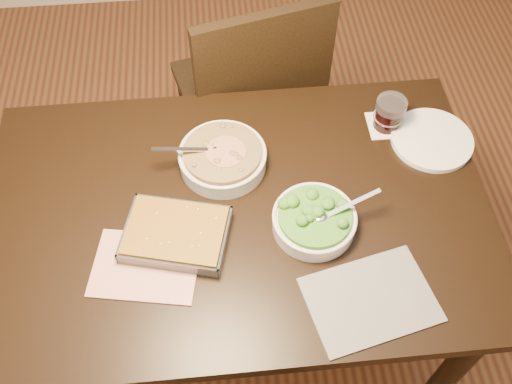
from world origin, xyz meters
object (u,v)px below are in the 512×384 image
Objects in this scene: stew_bowl at (223,157)px; chair_far at (252,93)px; broccoli_bowl at (314,220)px; wine_tumbler at (389,113)px; table at (238,227)px; baking_dish at (176,234)px; dinner_plate at (432,140)px.

chair_far is (0.13, 0.48, -0.23)m from stew_bowl.
broccoli_bowl is 0.75m from chair_far.
wine_tumbler is (0.51, 0.11, 0.02)m from stew_bowl.
stew_bowl is 0.28× the size of chair_far.
wine_tumbler is at bearing 50.65° from broccoli_bowl.
chair_far is (0.10, 0.63, -0.10)m from table.
broccoli_bowl is (0.23, -0.23, -0.00)m from stew_bowl.
baking_dish is at bearing -120.13° from stew_bowl.
broccoli_bowl is 0.44m from wine_tumbler.
chair_far reaches higher than wine_tumbler.
chair_far is at bearing 81.07° from table.
stew_bowl is 0.91× the size of baking_dish.
baking_dish is 3.08× the size of wine_tumbler.
baking_dish is 0.79m from chair_far.
stew_bowl is 0.28m from baking_dish.
table is at bearing -80.14° from stew_bowl.
table is 4.53× the size of baking_dish.
dinner_plate is (0.60, 0.19, 0.10)m from table.
dinner_plate is (0.77, 0.27, -0.02)m from baking_dish.
wine_tumbler reaches higher than baking_dish.
baking_dish is (-0.37, -0.00, -0.01)m from broccoli_bowl.
table is 0.65m from chair_far.
dinner_plate is at bearing 17.35° from table.
chair_far is (-0.10, 0.71, -0.22)m from broccoli_bowl.
stew_bowl is 0.63m from dinner_plate.
broccoli_bowl is (0.20, -0.07, 0.13)m from table.
stew_bowl is at bearing 60.72° from chair_far.
dinner_plate is at bearing -32.48° from wine_tumbler.
stew_bowl reaches higher than baking_dish.
table is 0.21m from stew_bowl.
dinner_plate is (0.12, -0.08, -0.05)m from wine_tumbler.
broccoli_bowl is at bearing -20.21° from table.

